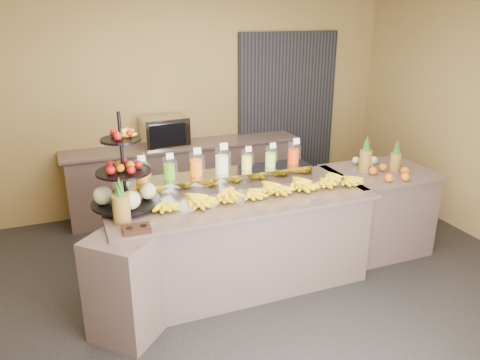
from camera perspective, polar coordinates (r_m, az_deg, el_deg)
ground at (r=4.59m, az=1.28°, el=-14.07°), size 6.00×6.00×0.00m
room_envelope at (r=4.65m, az=-0.21°, el=11.42°), size 6.04×5.02×2.82m
buffet_counter at (r=4.52m, az=-1.33°, el=-7.75°), size 2.75×1.25×0.93m
right_counter at (r=5.46m, az=16.33°, el=-3.51°), size 1.08×0.88×0.93m
back_ledge at (r=6.30m, az=-6.68°, el=0.33°), size 3.10×0.55×0.93m
pitcher_tray at (r=4.59m, az=-2.20°, el=0.07°), size 1.85×0.30×0.15m
juice_pitcher_orange_a at (r=4.35m, az=-11.94°, el=0.90°), size 0.12×0.12×0.28m
juice_pitcher_green at (r=4.40m, az=-8.61°, el=1.28°), size 0.11×0.12×0.28m
juice_pitcher_orange_b at (r=4.46m, az=-5.37°, el=1.79°), size 0.13×0.13×0.30m
juice_pitcher_milk at (r=4.53m, az=-2.23°, el=2.25°), size 0.13×0.14×0.32m
juice_pitcher_lemon at (r=4.63m, az=0.81°, el=2.36°), size 0.11×0.11×0.26m
juice_pitcher_lime at (r=4.73m, az=3.73°, el=2.74°), size 0.11×0.11×0.27m
juice_pitcher_orange_c at (r=4.84m, az=6.52°, el=3.15°), size 0.12×0.12×0.29m
banana_heap at (r=4.39m, az=2.92°, el=-0.90°), size 2.10×0.19×0.17m
fruit_stand at (r=4.19m, az=-13.35°, el=-0.40°), size 0.75×0.75×0.85m
condiment_caddy at (r=3.79m, az=-12.50°, el=-5.83°), size 0.23×0.17×0.03m
pineapple_left_a at (r=3.91m, az=-14.29°, el=-3.06°), size 0.14×0.14×0.40m
pineapple_left_b at (r=4.57m, az=-11.52°, el=0.48°), size 0.12×0.12×0.39m
right_fruit_pile at (r=5.18m, az=17.18°, el=1.50°), size 0.44×0.42×0.23m
oven_warmer at (r=6.05m, az=-9.21°, el=5.86°), size 0.59×0.43×0.38m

